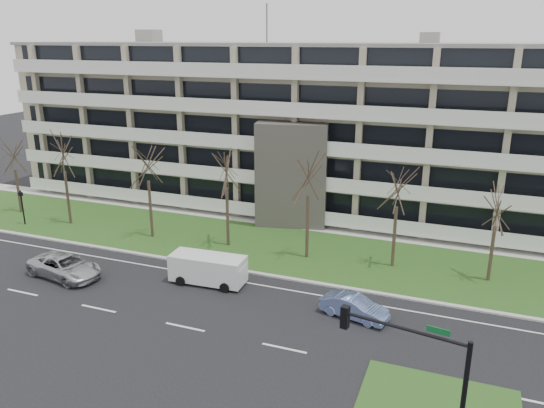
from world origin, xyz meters
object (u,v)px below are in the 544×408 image
at_px(silver_pickup, 65,266).
at_px(pedestrian_signal, 22,203).
at_px(traffic_signal, 419,373).
at_px(blue_sedan, 354,307).
at_px(white_van, 209,267).

relative_size(silver_pickup, pedestrian_signal, 1.75).
xyz_separation_m(traffic_signal, pedestrian_signal, (-35.08, 15.38, -1.79)).
distance_m(silver_pickup, pedestrian_signal, 13.02).
relative_size(blue_sedan, white_van, 0.79).
bearing_deg(traffic_signal, silver_pickup, 170.80).
height_order(silver_pickup, blue_sedan, silver_pickup).
bearing_deg(pedestrian_signal, traffic_signal, -17.46).
bearing_deg(traffic_signal, blue_sedan, 124.08).
bearing_deg(blue_sedan, silver_pickup, 107.42).
bearing_deg(silver_pickup, pedestrian_signal, 65.56).
height_order(silver_pickup, traffic_signal, traffic_signal).
relative_size(white_van, traffic_signal, 0.88).
distance_m(blue_sedan, traffic_signal, 11.28).
xyz_separation_m(white_van, pedestrian_signal, (-20.50, 4.51, 0.83)).
bearing_deg(white_van, pedestrian_signal, 164.72).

